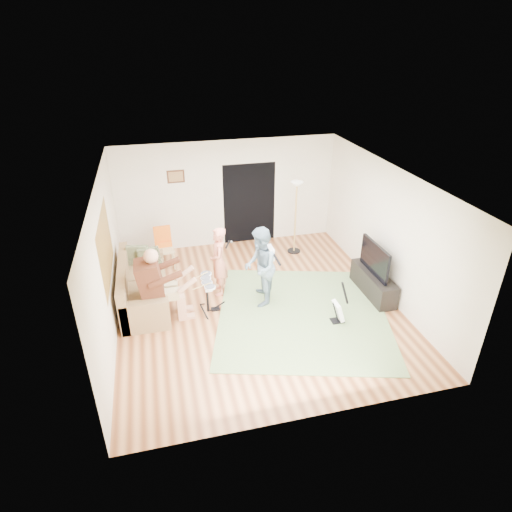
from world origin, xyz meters
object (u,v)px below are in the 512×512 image
at_px(tv_cabinet, 373,283).
at_px(sofa, 140,290).
at_px(guitar_spare, 339,311).
at_px(guitarist, 260,267).
at_px(torchiere_lamp, 296,205).
at_px(drum_kit, 207,297).
at_px(television, 375,259).
at_px(dining_chair, 165,253).
at_px(singer, 219,261).

bearing_deg(tv_cabinet, sofa, 170.01).
height_order(guitar_spare, tv_cabinet, guitar_spare).
xyz_separation_m(guitarist, torchiere_lamp, (1.41, 2.01, 0.43)).
distance_m(torchiere_lamp, tv_cabinet, 2.68).
bearing_deg(torchiere_lamp, drum_kit, -140.25).
bearing_deg(television, dining_chair, 151.18).
bearing_deg(singer, drum_kit, -23.04).
bearing_deg(guitarist, dining_chair, -124.83).
xyz_separation_m(sofa, torchiere_lamp, (3.80, 1.43, 0.96)).
distance_m(torchiere_lamp, dining_chair, 3.33).
relative_size(sofa, drum_kit, 2.97).
bearing_deg(drum_kit, television, -3.25).
relative_size(drum_kit, guitar_spare, 0.84).
xyz_separation_m(sofa, singer, (1.65, -0.01, 0.45)).
bearing_deg(torchiere_lamp, guitar_spare, -92.28).
bearing_deg(tv_cabinet, drum_kit, 176.80).
height_order(dining_chair, television, television).
bearing_deg(singer, dining_chair, -138.54).
bearing_deg(drum_kit, guitar_spare, -21.85).
bearing_deg(guitarist, singer, -113.93).
xyz_separation_m(sofa, television, (4.75, -0.85, 0.55)).
bearing_deg(sofa, torchiere_lamp, 20.61).
relative_size(singer, dining_chair, 1.54).
bearing_deg(tv_cabinet, television, -180.00).
bearing_deg(drum_kit, singer, 61.42).
bearing_deg(torchiere_lamp, dining_chair, 179.77).
bearing_deg(singer, guitar_spare, 57.46).
bearing_deg(television, singer, 164.97).
height_order(sofa, guitarist, guitarist).
xyz_separation_m(guitarist, tv_cabinet, (2.41, -0.26, -0.58)).
relative_size(guitarist, dining_chair, 1.71).
distance_m(singer, torchiere_lamp, 2.64).
height_order(singer, torchiere_lamp, torchiere_lamp).
distance_m(sofa, tv_cabinet, 4.87).
height_order(singer, television, singer).
bearing_deg(dining_chair, torchiere_lamp, -4.74).
bearing_deg(sofa, television, -10.10).
bearing_deg(guitar_spare, singer, 141.93).
xyz_separation_m(singer, tv_cabinet, (3.15, -0.83, -0.50)).
relative_size(drum_kit, tv_cabinet, 0.53).
relative_size(guitar_spare, torchiere_lamp, 0.48).
height_order(drum_kit, torchiere_lamp, torchiere_lamp).
xyz_separation_m(drum_kit, television, (3.45, -0.20, 0.52)).
bearing_deg(sofa, drum_kit, -26.59).
bearing_deg(guitar_spare, torchiere_lamp, 87.72).
relative_size(guitar_spare, television, 0.82).
xyz_separation_m(guitarist, television, (2.36, -0.26, 0.02)).
relative_size(drum_kit, dining_chair, 0.77).
relative_size(torchiere_lamp, television, 1.69).
xyz_separation_m(drum_kit, tv_cabinet, (3.50, -0.20, -0.08)).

